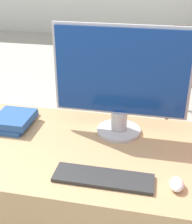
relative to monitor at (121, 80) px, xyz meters
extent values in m
cube|color=tan|center=(-0.15, -0.18, -0.67)|extent=(1.42, 0.74, 0.75)
cylinder|color=#B7B7BC|center=(0.00, 0.00, -0.28)|extent=(0.23, 0.23, 0.02)
cylinder|color=#B7B7BC|center=(0.00, 0.00, -0.22)|extent=(0.08, 0.08, 0.10)
cube|color=#B7B7BC|center=(0.00, 0.00, 0.04)|extent=(0.66, 0.01, 0.45)
cube|color=navy|center=(0.00, 0.00, 0.04)|extent=(0.63, 0.02, 0.42)
cube|color=#2D2D2D|center=(-0.01, -0.40, -0.28)|extent=(0.41, 0.12, 0.02)
ellipsoid|color=white|center=(0.29, -0.39, -0.27)|extent=(0.06, 0.09, 0.04)
cube|color=#285199|center=(-0.58, -0.03, -0.28)|extent=(0.20, 0.27, 0.03)
cube|color=#285199|center=(-0.56, -0.05, -0.25)|extent=(0.19, 0.21, 0.04)
cylinder|color=#38281E|center=(0.31, 1.63, -0.84)|extent=(0.04, 0.04, 0.40)
cylinder|color=#38281E|center=(0.31, 2.01, -0.84)|extent=(0.04, 0.04, 0.40)
cube|color=#38281E|center=(0.50, 1.82, -0.62)|extent=(0.44, 0.44, 0.05)
cube|color=#38281E|center=(0.50, 2.02, -0.36)|extent=(0.44, 0.04, 0.47)
camera|label=1|loc=(0.17, -1.40, 0.54)|focal=50.00mm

